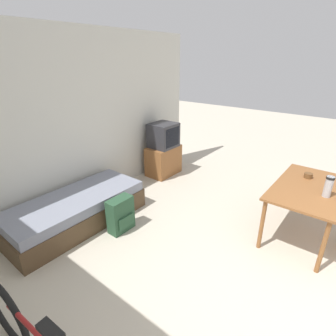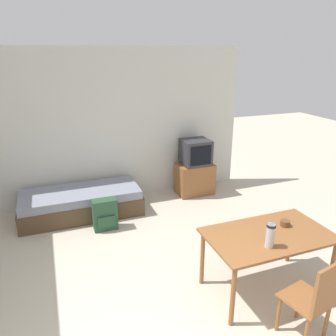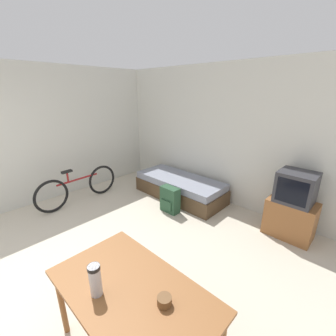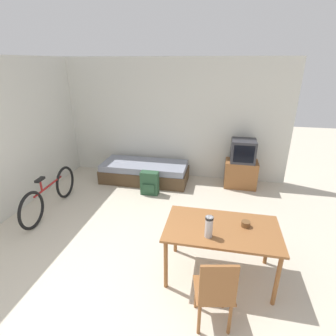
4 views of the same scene
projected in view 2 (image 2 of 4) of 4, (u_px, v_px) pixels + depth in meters
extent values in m
cube|color=silver|center=(93.00, 128.00, 5.69)|extent=(5.61, 0.06, 2.70)
cube|color=#4C3823|center=(82.00, 206.00, 5.51)|extent=(1.97, 0.83, 0.30)
cube|color=gray|center=(81.00, 194.00, 5.44)|extent=(1.91, 0.81, 0.14)
cube|color=brown|center=(195.00, 179.00, 6.30)|extent=(0.69, 0.45, 0.59)
cube|color=#2D2D33|center=(195.00, 152.00, 6.12)|extent=(0.51, 0.46, 0.48)
cube|color=black|center=(201.00, 156.00, 5.92)|extent=(0.42, 0.01, 0.37)
cube|color=brown|center=(269.00, 235.00, 3.60)|extent=(1.38, 0.80, 0.03)
cylinder|color=brown|center=(233.00, 297.00, 3.21)|extent=(0.05, 0.05, 0.70)
cylinder|color=brown|center=(332.00, 268.00, 3.63)|extent=(0.05, 0.05, 0.70)
cylinder|color=brown|center=(202.00, 258.00, 3.81)|extent=(0.05, 0.05, 0.70)
cylinder|color=brown|center=(290.00, 238.00, 4.22)|extent=(0.05, 0.05, 0.70)
cube|color=brown|center=(305.00, 299.00, 3.08)|extent=(0.46, 0.46, 0.02)
cube|color=brown|center=(327.00, 289.00, 2.85)|extent=(0.36, 0.10, 0.47)
cylinder|color=brown|center=(299.00, 301.00, 3.35)|extent=(0.04, 0.04, 0.41)
cylinder|color=brown|center=(279.00, 313.00, 3.20)|extent=(0.04, 0.04, 0.41)
cylinder|color=brown|center=(327.00, 321.00, 3.10)|extent=(0.04, 0.04, 0.41)
cylinder|color=brown|center=(306.00, 335.00, 2.95)|extent=(0.04, 0.04, 0.41)
cylinder|color=#B7B7BC|center=(270.00, 236.00, 3.31)|extent=(0.09, 0.09, 0.26)
cylinder|color=black|center=(271.00, 226.00, 3.27)|extent=(0.09, 0.09, 0.03)
cylinder|color=brown|center=(285.00, 223.00, 3.74)|extent=(0.11, 0.11, 0.07)
cube|color=#284C33|center=(105.00, 214.00, 5.04)|extent=(0.37, 0.19, 0.50)
cube|color=#284C33|center=(107.00, 222.00, 4.97)|extent=(0.26, 0.03, 0.17)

